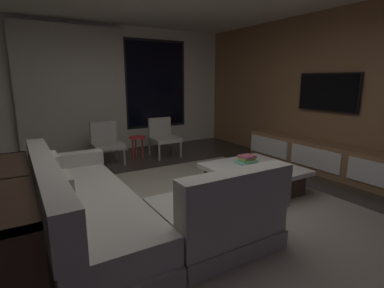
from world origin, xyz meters
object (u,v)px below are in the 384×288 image
object	(u,v)px
mounted_tv	(328,92)
console_table_behind_couch	(10,215)
book_stack_on_coffee_table	(247,160)
accent_chair_near_window	(163,135)
coffee_table	(253,179)
sectional_couch	(119,210)
accent_chair_by_curtain	(106,141)
side_stool	(137,141)
media_console	(325,159)

from	to	relation	value
mounted_tv	console_table_behind_couch	xyz separation A→B (m)	(-4.71, -0.30, -0.94)
book_stack_on_coffee_table	accent_chair_near_window	distance (m)	2.35
coffee_table	console_table_behind_couch	distance (m)	2.94
book_stack_on_coffee_table	accent_chair_near_window	bearing A→B (deg)	95.52
coffee_table	sectional_couch	bearing A→B (deg)	-173.15
coffee_table	accent_chair_near_window	bearing A→B (deg)	94.45
accent_chair_by_curtain	mounted_tv	size ratio (longest dim) A/B	0.70
coffee_table	mounted_tv	bearing A→B (deg)	6.00
coffee_table	accent_chair_near_window	size ratio (longest dim) A/B	1.49
accent_chair_by_curtain	coffee_table	bearing A→B (deg)	-61.83
sectional_couch	book_stack_on_coffee_table	distance (m)	2.09
side_stool	media_console	world-z (taller)	media_console
media_console	mounted_tv	distance (m)	1.13
accent_chair_by_curtain	side_stool	bearing A→B (deg)	-5.06
accent_chair_by_curtain	media_console	xyz separation A→B (m)	(2.97, -2.56, -0.18)
sectional_couch	coffee_table	xyz separation A→B (m)	(2.01, 0.24, -0.10)
accent_chair_by_curtain	mounted_tv	xyz separation A→B (m)	(3.15, -2.36, 0.92)
console_table_behind_couch	coffee_table	bearing A→B (deg)	2.17
sectional_couch	mounted_tv	xyz separation A→B (m)	(3.80, 0.43, 1.06)
book_stack_on_coffee_table	accent_chair_by_curtain	distance (m)	2.75
accent_chair_near_window	side_stool	world-z (taller)	accent_chair_near_window
accent_chair_by_curtain	mounted_tv	bearing A→B (deg)	-36.87
book_stack_on_coffee_table	accent_chair_by_curtain	world-z (taller)	accent_chair_by_curtain
mounted_tv	sectional_couch	bearing A→B (deg)	-173.55
book_stack_on_coffee_table	accent_chair_near_window	xyz separation A→B (m)	(-0.23, 2.34, 0.02)
coffee_table	accent_chair_by_curtain	size ratio (longest dim) A/B	1.49
side_stool	console_table_behind_couch	distance (m)	3.39
mounted_tv	console_table_behind_couch	distance (m)	4.82
mounted_tv	book_stack_on_coffee_table	bearing A→B (deg)	-179.68
accent_chair_near_window	accent_chair_by_curtain	bearing A→B (deg)	178.19
book_stack_on_coffee_table	accent_chair_by_curtain	xyz separation A→B (m)	(-1.40, 2.37, 0.02)
book_stack_on_coffee_table	media_console	bearing A→B (deg)	-6.82
mounted_tv	side_stool	bearing A→B (deg)	137.83
coffee_table	side_stool	distance (m)	2.62
side_stool	media_console	xyz separation A→B (m)	(2.37, -2.51, -0.12)
accent_chair_by_curtain	media_console	world-z (taller)	accent_chair_by_curtain
book_stack_on_coffee_table	mounted_tv	distance (m)	1.99
sectional_couch	side_stool	world-z (taller)	sectional_couch
accent_chair_by_curtain	console_table_behind_couch	distance (m)	3.09
console_table_behind_couch	accent_chair_near_window	bearing A→B (deg)	43.88
side_stool	media_console	distance (m)	3.45
accent_chair_near_window	accent_chair_by_curtain	world-z (taller)	same
accent_chair_near_window	mounted_tv	size ratio (longest dim) A/B	0.70
sectional_couch	mounted_tv	distance (m)	3.97
coffee_table	mounted_tv	world-z (taller)	mounted_tv
sectional_couch	coffee_table	bearing A→B (deg)	6.85
media_console	accent_chair_by_curtain	bearing A→B (deg)	139.23
side_stool	console_table_behind_couch	bearing A→B (deg)	-129.63
accent_chair_by_curtain	console_table_behind_couch	size ratio (longest dim) A/B	0.37
media_console	coffee_table	bearing A→B (deg)	179.62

